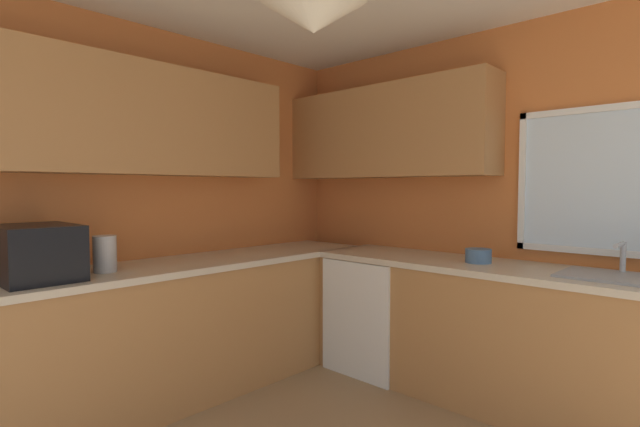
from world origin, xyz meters
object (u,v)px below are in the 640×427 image
kettle (105,254)px  sink_assembly (616,276)px  microwave (36,253)px  bowl (478,256)px  dishwasher (378,313)px

kettle → sink_assembly: kettle is taller
microwave → bowl: 2.58m
bowl → dishwasher: bearing=-177.8°
sink_assembly → bowl: sink_assembly is taller
dishwasher → sink_assembly: sink_assembly is taller
dishwasher → kettle: kettle is taller
microwave → bowl: microwave is taller
dishwasher → bowl: bowl is taller
dishwasher → microwave: microwave is taller
microwave → sink_assembly: 3.08m
bowl → kettle: bearing=-128.1°
microwave → kettle: microwave is taller
bowl → microwave: bearing=-123.7°
dishwasher → sink_assembly: 1.61m
dishwasher → sink_assembly: size_ratio=1.57×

